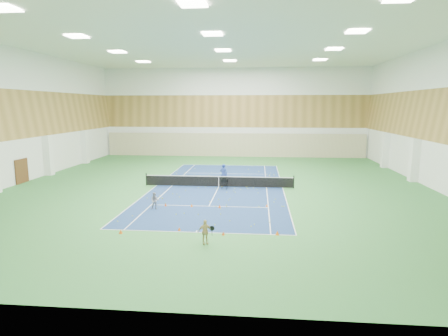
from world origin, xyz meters
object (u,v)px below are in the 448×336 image
object	(u,v)px
child_apron	(205,232)
ball_cart	(225,184)
tennis_net	(219,181)
coach	(224,174)
child_court	(155,201)

from	to	relation	value
child_apron	ball_cart	size ratio (longest dim) A/B	1.42
tennis_net	child_apron	xyz separation A→B (m)	(0.74, -13.54, 0.08)
coach	ball_cart	world-z (taller)	coach
child_court	ball_cart	world-z (taller)	child_court
tennis_net	ball_cart	size ratio (longest dim) A/B	14.31
child_court	child_apron	bearing A→B (deg)	-63.70
coach	child_court	world-z (taller)	coach
child_court	coach	bearing A→B (deg)	57.44
child_apron	ball_cart	xyz separation A→B (m)	(-0.16, 12.71, -0.19)
coach	child_apron	size ratio (longest dim) A/B	1.42
coach	ball_cart	size ratio (longest dim) A/B	2.01
child_apron	ball_cart	distance (m)	12.71
child_court	child_apron	xyz separation A→B (m)	(4.29, -6.09, 0.05)
tennis_net	coach	xyz separation A→B (m)	(0.30, 1.33, 0.35)
tennis_net	child_apron	distance (m)	13.57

